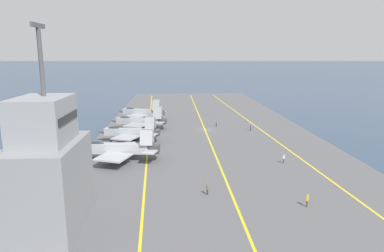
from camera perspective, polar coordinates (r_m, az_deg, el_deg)
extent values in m
plane|color=#2D425B|center=(94.95, 2.14, -0.81)|extent=(2000.00, 2000.00, 0.00)
cube|color=#565659|center=(94.91, 2.14, -0.70)|extent=(176.37, 55.89, 0.40)
cube|color=yellow|center=(97.44, 11.18, -0.46)|extent=(158.55, 8.31, 0.01)
cube|color=yellow|center=(94.86, 2.14, -0.57)|extent=(158.73, 0.36, 0.01)
cube|color=yellow|center=(94.74, -7.16, -0.68)|extent=(158.54, 8.62, 0.01)
cube|color=#A8AAAF|center=(68.71, -12.55, -3.65)|extent=(3.00, 12.80, 1.89)
cone|color=#5B5E60|center=(70.90, -18.34, -3.50)|extent=(2.00, 2.55, 1.80)
cube|color=#38383A|center=(67.22, -6.31, -3.78)|extent=(2.35, 2.24, 1.61)
ellipsoid|color=#232D38|center=(69.54, -15.67, -2.86)|extent=(1.31, 3.16, 1.04)
cube|color=#A8AAAF|center=(65.28, -12.98, -5.06)|extent=(7.11, 7.02, 0.28)
cube|color=#A8AAAF|center=(72.28, -11.46, -3.33)|extent=(6.41, 6.29, 0.28)
cube|color=#A8AAAF|center=(65.87, -7.66, -1.97)|extent=(1.11, 2.47, 2.90)
cube|color=#A8AAAF|center=(67.78, -7.38, -1.57)|extent=(1.11, 2.47, 2.90)
cube|color=#A8AAAF|center=(65.07, -7.05, -4.33)|extent=(3.33, 3.04, 0.20)
cube|color=#A8AAAF|center=(69.53, -6.45, -3.25)|extent=(3.00, 2.63, 0.20)
cylinder|color=#B2B2B7|center=(70.49, -16.21, -4.88)|extent=(0.16, 0.16, 1.48)
cylinder|color=black|center=(70.61, -16.19, -5.22)|extent=(0.27, 0.62, 0.60)
cylinder|color=#B2B2B7|center=(67.64, -11.71, -5.35)|extent=(0.16, 0.16, 1.48)
cylinder|color=black|center=(67.77, -11.69, -5.71)|extent=(0.27, 0.62, 0.60)
cylinder|color=#B2B2B7|center=(70.10, -11.20, -4.71)|extent=(0.16, 0.16, 1.48)
cylinder|color=black|center=(70.22, -11.19, -5.06)|extent=(0.27, 0.62, 0.60)
cube|color=#9EA3A8|center=(82.19, -10.64, -0.98)|extent=(3.34, 11.31, 1.65)
cone|color=#5B5E60|center=(84.24, -14.89, -0.86)|extent=(1.87, 2.33, 1.57)
cube|color=#38383A|center=(80.59, -6.09, -1.10)|extent=(2.16, 2.08, 1.41)
ellipsoid|color=#232D38|center=(83.04, -12.91, -0.39)|extent=(1.31, 2.83, 0.91)
cube|color=#9EA3A8|center=(79.08, -11.04, -1.91)|extent=(6.54, 6.42, 0.28)
cube|color=#9EA3A8|center=(85.35, -9.75, -0.84)|extent=(5.48, 5.28, 0.28)
cube|color=#9EA3A8|center=(79.52, -7.11, 0.42)|extent=(1.23, 2.23, 2.95)
cube|color=#9EA3A8|center=(81.18, -6.84, 0.66)|extent=(1.23, 2.23, 2.95)
cube|color=#9EA3A8|center=(78.56, -6.74, -1.45)|extent=(3.33, 2.91, 0.20)
cube|color=#9EA3A8|center=(82.80, -6.09, -0.74)|extent=(2.84, 2.18, 0.20)
cylinder|color=#B2B2B7|center=(83.82, -13.33, -2.00)|extent=(0.16, 0.16, 1.64)
cylinder|color=black|center=(83.95, -13.31, -2.35)|extent=(0.31, 0.63, 0.60)
cylinder|color=#B2B2B7|center=(81.18, -10.05, -2.31)|extent=(0.16, 0.16, 1.64)
cylinder|color=black|center=(81.31, -10.04, -2.67)|extent=(0.31, 0.63, 0.60)
cylinder|color=#B2B2B7|center=(83.34, -9.62, -1.93)|extent=(0.16, 0.16, 1.64)
cylinder|color=black|center=(83.47, -9.61, -2.27)|extent=(0.31, 0.63, 0.60)
cube|color=#93999E|center=(95.93, -9.05, 0.86)|extent=(3.45, 12.00, 1.61)
cone|color=#5B5E60|center=(97.93, -12.96, 0.93)|extent=(1.86, 2.46, 1.53)
cube|color=#38383A|center=(94.36, -4.89, 0.79)|extent=(2.13, 2.20, 1.37)
ellipsoid|color=#232D38|center=(96.78, -11.13, 1.34)|extent=(1.33, 3.00, 0.89)
cube|color=#93999E|center=(92.54, -9.36, 0.12)|extent=(7.11, 6.90, 0.28)
cube|color=#93999E|center=(99.32, -8.29, 0.96)|extent=(5.97, 5.61, 0.28)
cube|color=#93999E|center=(93.35, -5.79, 2.17)|extent=(1.33, 2.38, 3.22)
cube|color=#93999E|center=(94.98, -5.59, 2.34)|extent=(1.33, 2.38, 3.22)
cube|color=#93999E|center=(92.33, -5.44, 0.53)|extent=(3.38, 3.04, 0.20)
cube|color=#93999E|center=(96.57, -4.93, 1.04)|extent=(2.84, 2.30, 0.20)
cylinder|color=#B2B2B7|center=(97.47, -11.53, -0.01)|extent=(0.16, 0.16, 1.56)
cylinder|color=black|center=(97.56, -11.52, -0.28)|extent=(0.31, 0.63, 0.60)
cylinder|color=#B2B2B7|center=(94.87, -8.49, -0.22)|extent=(0.16, 0.16, 1.56)
cylinder|color=black|center=(94.97, -8.48, -0.50)|extent=(0.31, 0.63, 0.60)
cylinder|color=#B2B2B7|center=(97.01, -8.16, 0.06)|extent=(0.16, 0.16, 1.56)
cylinder|color=black|center=(97.10, -8.15, -0.22)|extent=(0.31, 0.63, 0.60)
cube|color=#9EA3A8|center=(109.83, -8.60, 2.32)|extent=(5.33, 11.60, 1.79)
cone|color=#5B5E60|center=(112.70, -11.75, 2.45)|extent=(2.30, 2.62, 1.70)
cube|color=#38383A|center=(107.26, -5.21, 2.18)|extent=(2.54, 2.43, 1.52)
ellipsoid|color=#232D38|center=(111.15, -10.28, 2.82)|extent=(1.82, 2.99, 0.98)
cube|color=#9EA3A8|center=(106.64, -9.14, 1.70)|extent=(7.07, 7.02, 0.28)
cube|color=#9EA3A8|center=(112.93, -7.70, 2.31)|extent=(5.54, 5.39, 0.28)
cube|color=#9EA3A8|center=(106.44, -6.05, 3.46)|extent=(1.62, 2.40, 3.22)
cube|color=#9EA3A8|center=(108.17, -5.69, 3.61)|extent=(1.62, 2.40, 3.22)
cube|color=#9EA3A8|center=(105.31, -5.88, 1.98)|extent=(3.51, 3.26, 0.20)
cube|color=#9EA3A8|center=(109.54, -5.03, 2.39)|extent=(3.09, 2.58, 0.20)
cylinder|color=#B2B2B7|center=(111.91, -10.60, 1.56)|extent=(0.16, 0.16, 1.55)
cylinder|color=black|center=(111.99, -10.59, 1.32)|extent=(0.40, 0.64, 0.60)
cylinder|color=#B2B2B7|center=(108.53, -8.26, 1.32)|extent=(0.16, 0.16, 1.55)
cylinder|color=black|center=(108.61, -8.26, 1.07)|extent=(0.40, 0.64, 0.60)
cylinder|color=#B2B2B7|center=(110.79, -7.75, 1.55)|extent=(0.16, 0.16, 1.55)
cylinder|color=black|center=(110.87, -7.75, 1.31)|extent=(0.40, 0.64, 0.60)
cylinder|color=#232328|center=(98.70, 4.08, 0.15)|extent=(0.24, 0.24, 0.86)
cube|color=green|center=(98.56, 4.09, 0.55)|extent=(0.46, 0.43, 0.55)
sphere|color=tan|center=(98.48, 4.09, 0.78)|extent=(0.22, 0.22, 0.22)
sphere|color=green|center=(98.47, 4.09, 0.81)|extent=(0.24, 0.24, 0.24)
cylinder|color=#4C473D|center=(50.53, 18.62, -12.17)|extent=(0.24, 0.24, 0.90)
cube|color=yellow|center=(50.23, 18.68, -11.39)|extent=(0.46, 0.42, 0.60)
sphere|color=tan|center=(50.07, 18.71, -10.93)|extent=(0.22, 0.22, 0.22)
sphere|color=yellow|center=(50.05, 18.72, -10.87)|extent=(0.24, 0.24, 0.24)
cylinder|color=#383328|center=(51.80, 2.58, -10.93)|extent=(0.24, 0.24, 0.88)
cube|color=brown|center=(51.52, 2.58, -10.18)|extent=(0.40, 0.29, 0.56)
sphere|color=beige|center=(51.37, 2.59, -9.76)|extent=(0.22, 0.22, 0.22)
sphere|color=brown|center=(51.34, 2.59, -9.70)|extent=(0.24, 0.24, 0.24)
cylinder|color=#4C473D|center=(68.10, 15.03, -5.64)|extent=(0.24, 0.24, 0.94)
cube|color=white|center=(67.89, 15.06, -5.05)|extent=(0.39, 0.45, 0.53)
sphere|color=beige|center=(67.78, 15.08, -4.73)|extent=(0.22, 0.22, 0.22)
sphere|color=white|center=(67.76, 15.08, -4.68)|extent=(0.24, 0.24, 0.24)
cylinder|color=#232328|center=(94.56, 9.74, -0.49)|extent=(0.24, 0.24, 0.94)
cube|color=purple|center=(94.40, 9.76, -0.03)|extent=(0.45, 0.45, 0.61)
sphere|color=beige|center=(94.31, 9.77, 0.22)|extent=(0.22, 0.22, 0.22)
sphere|color=purple|center=(94.30, 9.77, 0.26)|extent=(0.24, 0.24, 0.24)
cube|color=gray|center=(44.62, -22.72, -9.11)|extent=(12.46, 7.47, 10.49)
cube|color=gray|center=(42.56, -23.57, 0.90)|extent=(8.10, 5.60, 5.31)
cube|color=black|center=(41.60, -19.90, 1.32)|extent=(6.85, 0.12, 0.90)
cylinder|color=#4C4C4F|center=(42.79, -23.86, 9.65)|extent=(0.50, 0.50, 7.59)
cube|color=#4C4C4F|center=(42.89, -24.33, 15.04)|extent=(3.60, 0.30, 0.50)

